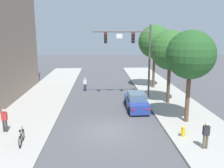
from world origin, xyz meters
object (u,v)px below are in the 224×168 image
(pedestrian_sidewalk_left_walker, at_px, (4,119))
(fire_hydrant, at_px, (183,131))
(street_tree_second, at_px, (170,50))
(traffic_signal_mast, at_px, (134,48))
(pedestrian_sidewalk_right_walker, at_px, (206,134))
(car_lead_blue, at_px, (137,102))
(street_tree_third, at_px, (155,42))
(pedestrian_crossing_road, at_px, (85,84))
(bicycle_leaning, at_px, (21,138))
(street_tree_nearest, at_px, (191,55))

(pedestrian_sidewalk_left_walker, bearing_deg, fire_hydrant, -6.60)
(pedestrian_sidewalk_left_walker, xyz_separation_m, street_tree_second, (13.12, 6.36, 4.15))
(traffic_signal_mast, relative_size, street_tree_second, 1.08)
(pedestrian_sidewalk_right_walker, height_order, street_tree_second, street_tree_second)
(traffic_signal_mast, distance_m, car_lead_blue, 5.97)
(street_tree_second, distance_m, street_tree_third, 6.66)
(pedestrian_crossing_road, relative_size, pedestrian_sidewalk_right_walker, 1.00)
(pedestrian_sidewalk_right_walker, bearing_deg, fire_hydrant, 113.06)
(car_lead_blue, relative_size, bicycle_leaning, 2.42)
(car_lead_blue, height_order, bicycle_leaning, car_lead_blue)
(pedestrian_crossing_road, relative_size, street_tree_nearest, 0.24)
(pedestrian_sidewalk_right_walker, relative_size, bicycle_leaning, 0.93)
(bicycle_leaning, bearing_deg, fire_hydrant, 2.68)
(pedestrian_sidewalk_right_walker, height_order, fire_hydrant, pedestrian_sidewalk_right_walker)
(pedestrian_crossing_road, bearing_deg, street_tree_third, 6.49)
(street_tree_second, xyz_separation_m, street_tree_third, (0.05, 6.64, 0.55))
(pedestrian_sidewalk_left_walker, height_order, street_tree_nearest, street_tree_nearest)
(traffic_signal_mast, relative_size, car_lead_blue, 1.76)
(pedestrian_sidewalk_left_walker, bearing_deg, street_tree_second, 25.86)
(pedestrian_crossing_road, bearing_deg, street_tree_second, -34.16)
(pedestrian_crossing_road, xyz_separation_m, street_tree_third, (8.42, 0.96, 4.85))
(fire_hydrant, relative_size, street_tree_third, 0.09)
(pedestrian_crossing_road, bearing_deg, street_tree_nearest, -52.09)
(pedestrian_sidewalk_left_walker, xyz_separation_m, pedestrian_sidewalk_right_walker, (12.65, -3.07, 0.00))
(pedestrian_sidewalk_left_walker, xyz_separation_m, street_tree_third, (13.18, 13.00, 4.70))
(street_tree_nearest, xyz_separation_m, street_tree_third, (0.06, 11.70, 0.53))
(pedestrian_sidewalk_left_walker, bearing_deg, pedestrian_crossing_road, 68.46)
(bicycle_leaning, height_order, street_tree_nearest, street_tree_nearest)
(traffic_signal_mast, distance_m, pedestrian_sidewalk_left_walker, 13.90)
(pedestrian_crossing_road, height_order, street_tree_nearest, street_tree_nearest)
(bicycle_leaning, distance_m, fire_hydrant, 10.25)
(street_tree_second, height_order, street_tree_third, street_tree_third)
(street_tree_nearest, bearing_deg, bicycle_leaning, -164.55)
(pedestrian_sidewalk_left_walker, relative_size, fire_hydrant, 2.28)
(traffic_signal_mast, relative_size, pedestrian_sidewalk_left_walker, 4.57)
(pedestrian_sidewalk_right_walker, xyz_separation_m, bicycle_leaning, (-10.96, 1.21, -0.52))
(pedestrian_sidewalk_right_walker, xyz_separation_m, street_tree_third, (0.53, 16.07, 4.70))
(car_lead_blue, xyz_separation_m, bicycle_leaning, (-8.12, -6.68, -0.18))
(car_lead_blue, height_order, fire_hydrant, car_lead_blue)
(pedestrian_crossing_road, xyz_separation_m, fire_hydrant, (7.17, -13.42, -0.41))
(fire_hydrant, height_order, street_tree_nearest, street_tree_nearest)
(pedestrian_sidewalk_left_walker, bearing_deg, traffic_signal_mast, 40.68)
(traffic_signal_mast, bearing_deg, pedestrian_sidewalk_left_walker, -139.32)
(pedestrian_sidewalk_left_walker, distance_m, street_tree_second, 15.16)
(bicycle_leaning, xyz_separation_m, fire_hydrant, (10.24, 0.48, -0.03))
(pedestrian_sidewalk_left_walker, bearing_deg, car_lead_blue, 26.15)
(street_tree_third, bearing_deg, street_tree_nearest, -90.29)
(pedestrian_sidewalk_right_walker, height_order, street_tree_third, street_tree_third)
(street_tree_second, bearing_deg, car_lead_blue, -155.02)
(traffic_signal_mast, distance_m, pedestrian_crossing_road, 7.67)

